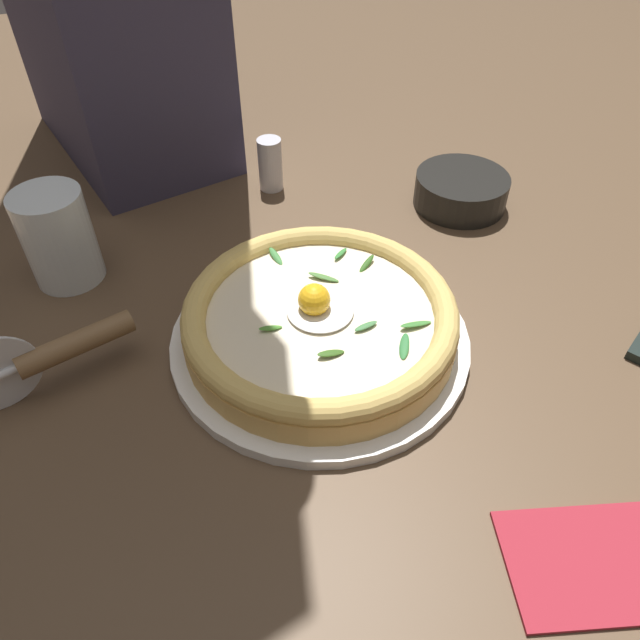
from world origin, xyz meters
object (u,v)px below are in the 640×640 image
object	(u,v)px
drinking_glass	(61,244)
folded_napkin	(601,562)
pizza	(320,318)
side_bowl	(461,190)
pizza_cutter	(53,353)
pepper_shaker	(270,164)

from	to	relation	value
drinking_glass	folded_napkin	bearing A→B (deg)	127.33
drinking_glass	folded_napkin	distance (m)	0.59
pizza	side_bowl	size ratio (longest dim) A/B	2.23
pizza_cutter	drinking_glass	size ratio (longest dim) A/B	1.53
pizza_cutter	pepper_shaker	xyz separation A→B (m)	(-0.28, -0.28, -0.01)
pizza	pepper_shaker	distance (m)	0.30
drinking_glass	pizza	bearing A→B (deg)	141.00
pepper_shaker	folded_napkin	bearing A→B (deg)	99.14
folded_napkin	drinking_glass	bearing A→B (deg)	-52.67
pizza_cutter	folded_napkin	size ratio (longest dim) A/B	1.17
folded_napkin	pepper_shaker	world-z (taller)	pepper_shaker
pizza_cutter	pepper_shaker	distance (m)	0.39
side_bowl	folded_napkin	bearing A→B (deg)	74.44
pizza	pizza_cutter	distance (m)	0.25
pizza	side_bowl	distance (m)	0.31
side_bowl	folded_napkin	size ratio (longest dim) A/B	0.86
folded_napkin	side_bowl	bearing A→B (deg)	-105.56
pizza	drinking_glass	world-z (taller)	drinking_glass
folded_napkin	pepper_shaker	size ratio (longest dim) A/B	1.99
side_bowl	folded_napkin	distance (m)	0.48
pizza	pizza_cutter	size ratio (longest dim) A/B	1.64
pepper_shaker	pizza	bearing A→B (deg)	84.26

